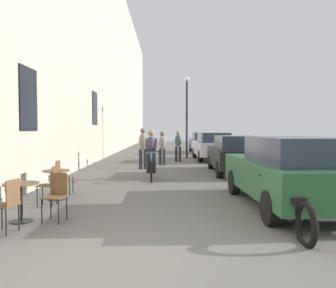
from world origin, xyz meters
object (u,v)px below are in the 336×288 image
Objects in this scene: pedestrian_far at (178,144)px; parked_car_nearest at (288,171)px; cafe_chair_near_toward_wall at (8,202)px; pedestrian_mid at (162,146)px; cafe_table_near at (21,194)px; parked_car_second at (235,154)px; cafe_table_mid at (56,178)px; street_lamp at (187,106)px; parked_car_third at (212,146)px; cafe_chair_mid_toward_street at (62,175)px; cafe_chair_near_toward_street at (56,193)px; parked_motorcycle at (288,207)px; cafe_chair_mid_toward_wall at (50,183)px; cyclist_on_bicycle at (151,156)px; parked_car_fourth at (203,142)px; pedestrian_near at (143,146)px.

pedestrian_far is 10.59m from parked_car_nearest.
pedestrian_mid reaches higher than cafe_chair_near_toward_wall.
parked_car_second reaches higher than cafe_table_near.
cafe_table_mid is 7.25m from parked_car_second.
street_lamp reaches higher than parked_car_third.
cafe_chair_near_toward_wall is at bearing -125.23° from parked_car_second.
cafe_chair_near_toward_wall is at bearing -87.48° from cafe_chair_mid_toward_street.
parked_car_third reaches higher than cafe_chair_near_toward_street.
parked_car_third is 13.04m from parked_motorcycle.
parked_car_third reaches higher than cafe_chair_mid_toward_street.
cafe_chair_mid_toward_street is at bearing -110.89° from pedestrian_far.
cafe_table_near is at bearing -104.10° from pedestrian_mid.
cafe_chair_mid_toward_wall is at bearing 89.79° from cafe_chair_near_toward_wall.
cafe_chair_near_toward_wall reaches higher than cafe_table_mid.
cafe_chair_near_toward_street is 0.21× the size of parked_car_second.
parked_car_second reaches higher than parked_motorcycle.
cafe_table_near is 11.93m from pedestrian_far.
cyclist_on_bicycle is at bearing -154.36° from parked_car_second.
cafe_chair_near_toward_street is 11.70m from pedestrian_far.
pedestrian_near is at bearing -109.75° from parked_car_fourth.
cafe_chair_near_toward_wall is 1.00× the size of cafe_chair_mid_toward_street.
street_lamp is at bearing 70.55° from cafe_chair_mid_toward_street.
parked_motorcycle is (-0.53, -13.02, -0.40)m from parked_car_third.
parked_car_third reaches higher than cafe_chair_near_toward_wall.
cafe_chair_near_toward_street is at bearing -71.68° from cafe_table_mid.
pedestrian_far is 0.34× the size of street_lamp.
cafe_chair_mid_toward_street is 0.20× the size of parked_car_nearest.
cafe_chair_mid_toward_street and cafe_chair_mid_toward_wall have the same top height.
cafe_table_near is 13.52m from parked_car_third.
street_lamp reaches higher than cafe_chair_mid_toward_wall.
cyclist_on_bicycle is 7.82m from parked_car_third.
cafe_chair_mid_toward_wall is (0.08, 1.30, -0.00)m from cafe_table_near.
cafe_chair_near_toward_wall is 9.17m from parked_car_second.
parked_motorcycle is (1.42, -12.02, -0.53)m from pedestrian_far.
parked_car_third is at bearing 65.14° from cafe_chair_mid_toward_wall.
parked_car_second is at bearing 85.03° from parked_motorcycle.
cafe_chair_mid_toward_wall is 12.30m from parked_car_third.
cafe_chair_mid_toward_wall is 0.18× the size of street_lamp.
parked_car_nearest is at bearing -78.98° from pedestrian_far.
street_lamp is at bearing 132.35° from parked_car_third.
parked_motorcycle is at bearing -6.77° from cafe_table_near.
pedestrian_mid is 0.37× the size of parked_car_nearest.
cafe_table_mid is 0.69m from cafe_chair_mid_toward_street.
cafe_table_mid is 0.15× the size of street_lamp.
cafe_table_mid is 8.33m from pedestrian_mid.
cafe_table_mid is 12.87m from street_lamp.
cafe_chair_mid_toward_wall is at bearing 113.75° from cafe_chair_near_toward_street.
parked_car_second is (1.45, -7.10, -2.34)m from street_lamp.
pedestrian_mid is 0.75× the size of parked_motorcycle.
cafe_chair_near_toward_wall is 0.51× the size of cyclist_on_bicycle.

